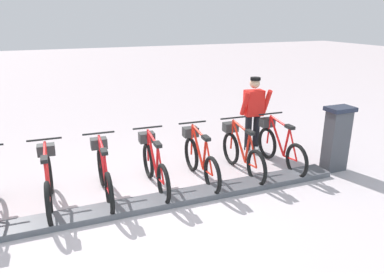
{
  "coord_description": "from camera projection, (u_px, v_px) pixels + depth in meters",
  "views": [
    {
      "loc": [
        -5.08,
        0.91,
        2.93
      ],
      "look_at": [
        0.5,
        -1.34,
        0.9
      ],
      "focal_mm": 34.05,
      "sensor_mm": 36.0,
      "label": 1
    }
  ],
  "objects": [
    {
      "name": "ground_plane",
      "position": [
        125.0,
        211.0,
        5.73
      ],
      "size": [
        60.0,
        60.0,
        0.0
      ],
      "primitive_type": "plane",
      "color": "#AC9EA1"
    },
    {
      "name": "dock_rail_base",
      "position": [
        125.0,
        208.0,
        5.71
      ],
      "size": [
        0.44,
        7.75,
        0.1
      ],
      "primitive_type": "cube",
      "color": "#47474C",
      "rests_on": "ground"
    },
    {
      "name": "payment_kiosk",
      "position": [
        336.0,
        138.0,
        7.04
      ],
      "size": [
        0.36,
        0.52,
        1.28
      ],
      "color": "#38383D",
      "rests_on": "ground"
    },
    {
      "name": "bike_docked_0",
      "position": [
        279.0,
        146.0,
        7.3
      ],
      "size": [
        1.72,
        0.54,
        1.02
      ],
      "color": "black",
      "rests_on": "ground"
    },
    {
      "name": "bike_docked_1",
      "position": [
        241.0,
        152.0,
        6.99
      ],
      "size": [
        1.72,
        0.54,
        1.02
      ],
      "color": "black",
      "rests_on": "ground"
    },
    {
      "name": "bike_docked_2",
      "position": [
        200.0,
        158.0,
        6.68
      ],
      "size": [
        1.72,
        0.54,
        1.02
      ],
      "color": "black",
      "rests_on": "ground"
    },
    {
      "name": "bike_docked_3",
      "position": [
        154.0,
        165.0,
        6.38
      ],
      "size": [
        1.72,
        0.54,
        1.02
      ],
      "color": "black",
      "rests_on": "ground"
    },
    {
      "name": "bike_docked_4",
      "position": [
        104.0,
        173.0,
        6.07
      ],
      "size": [
        1.72,
        0.54,
        1.02
      ],
      "color": "black",
      "rests_on": "ground"
    },
    {
      "name": "bike_docked_5",
      "position": [
        48.0,
        181.0,
        5.76
      ],
      "size": [
        1.72,
        0.54,
        1.02
      ],
      "color": "black",
      "rests_on": "ground"
    },
    {
      "name": "worker_near_rack",
      "position": [
        253.0,
        112.0,
        7.99
      ],
      "size": [
        0.49,
        0.65,
        1.66
      ],
      "color": "white",
      "rests_on": "ground"
    }
  ]
}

